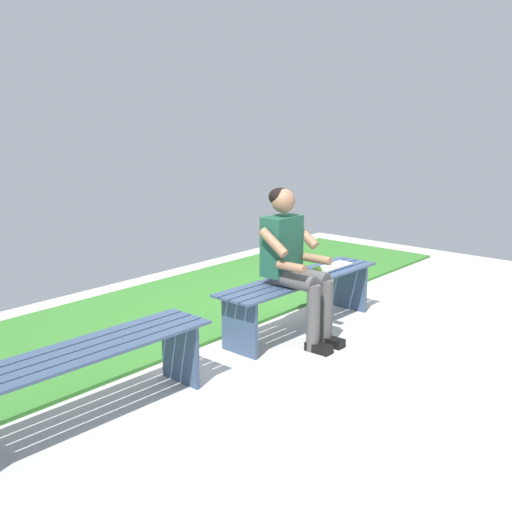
# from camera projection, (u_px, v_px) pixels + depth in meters

# --- Properties ---
(ground_plane) EXTENTS (10.00, 7.00, 0.04)m
(ground_plane) POSITION_uv_depth(u_px,v_px,m) (321.00, 410.00, 4.02)
(ground_plane) COLOR beige
(grass_strip) EXTENTS (9.00, 1.80, 0.03)m
(grass_strip) POSITION_uv_depth(u_px,v_px,m) (112.00, 328.00, 5.44)
(grass_strip) COLOR #387A2D
(grass_strip) RESTS_ON ground
(bench_near) EXTENTS (1.82, 0.45, 0.48)m
(bench_near) POSITION_uv_depth(u_px,v_px,m) (301.00, 290.00, 5.39)
(bench_near) COLOR #384C6B
(bench_near) RESTS_ON ground
(bench_far) EXTENTS (1.81, 0.45, 0.48)m
(bench_far) POSITION_uv_depth(u_px,v_px,m) (83.00, 367.00, 3.74)
(bench_far) COLOR #384C6B
(bench_far) RESTS_ON ground
(person_seated) EXTENTS (0.50, 0.69, 1.28)m
(person_seated) POSITION_uv_depth(u_px,v_px,m) (293.00, 258.00, 5.06)
(person_seated) COLOR #1E513D
(person_seated) RESTS_ON ground
(apple) EXTENTS (0.09, 0.09, 0.09)m
(apple) POSITION_uv_depth(u_px,v_px,m) (318.00, 270.00, 5.42)
(apple) COLOR #72B738
(apple) RESTS_ON bench_near
(book_open) EXTENTS (0.42, 0.17, 0.02)m
(book_open) POSITION_uv_depth(u_px,v_px,m) (334.00, 267.00, 5.69)
(book_open) COLOR white
(book_open) RESTS_ON bench_near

